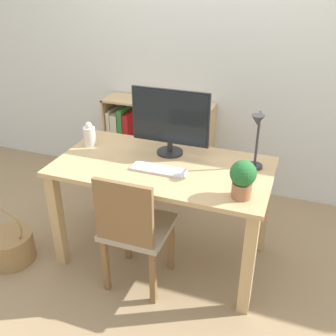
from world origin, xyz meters
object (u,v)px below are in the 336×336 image
object	(u,v)px
monitor	(170,119)
basket	(10,246)
keyboard	(159,170)
potted_plant	(243,178)
chair	(134,228)
bookshelf	(140,146)
desk_lamp	(257,137)
vase	(89,135)

from	to	relation	value
monitor	basket	bearing A→B (deg)	-148.46
keyboard	potted_plant	world-z (taller)	potted_plant
chair	bookshelf	xyz separation A→B (m)	(-0.54, 1.32, -0.10)
desk_lamp	monitor	bearing A→B (deg)	172.82
potted_plant	basket	bearing A→B (deg)	-172.53
vase	bookshelf	distance (m)	0.98
keyboard	desk_lamp	distance (m)	0.63
desk_lamp	basket	distance (m)	1.86
keyboard	desk_lamp	size ratio (longest dim) A/B	0.92
vase	chair	bearing A→B (deg)	-40.31
desk_lamp	basket	size ratio (longest dim) A/B	0.89
potted_plant	basket	size ratio (longest dim) A/B	0.52
monitor	keyboard	world-z (taller)	monitor
keyboard	basket	world-z (taller)	keyboard
vase	desk_lamp	bearing A→B (deg)	-0.01
monitor	potted_plant	size ratio (longest dim) A/B	2.39
chair	basket	xyz separation A→B (m)	(-0.94, -0.08, -0.35)
chair	vase	bearing A→B (deg)	149.08
vase	bookshelf	bearing A→B (deg)	90.39
bookshelf	keyboard	bearing A→B (deg)	-60.14
potted_plant	basket	xyz separation A→B (m)	(-1.55, -0.20, -0.75)
keyboard	potted_plant	xyz separation A→B (m)	(0.54, -0.13, 0.11)
vase	potted_plant	world-z (taller)	potted_plant
desk_lamp	potted_plant	bearing A→B (deg)	-92.10
keyboard	basket	xyz separation A→B (m)	(-1.01, -0.34, -0.63)
keyboard	bookshelf	distance (m)	1.28
monitor	chair	bearing A→B (deg)	-94.63
desk_lamp	bookshelf	world-z (taller)	desk_lamp
monitor	chair	xyz separation A→B (m)	(-0.04, -0.53, -0.52)
bookshelf	basket	bearing A→B (deg)	-105.97
vase	basket	bearing A→B (deg)	-127.27
desk_lamp	bookshelf	xyz separation A→B (m)	(-1.17, 0.86, -0.61)
chair	potted_plant	bearing A→B (deg)	21.18
monitor	vase	size ratio (longest dim) A/B	3.05
monitor	basket	distance (m)	1.45
desk_lamp	chair	size ratio (longest dim) A/B	0.46
desk_lamp	chair	world-z (taller)	desk_lamp
desk_lamp	bookshelf	size ratio (longest dim) A/B	0.39
vase	desk_lamp	world-z (taller)	desk_lamp
vase	bookshelf	xyz separation A→B (m)	(-0.01, 0.86, -0.45)
vase	basket	size ratio (longest dim) A/B	0.41
vase	potted_plant	distance (m)	1.20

